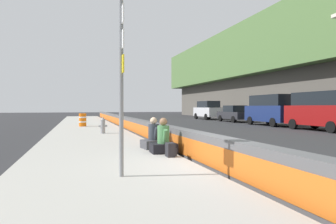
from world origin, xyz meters
TOP-DOWN VIEW (x-y plane):
  - ground_plane at (0.00, 0.00)m, footprint 160.00×160.00m
  - sidewalk_strip at (0.00, 2.65)m, footprint 80.00×4.40m
  - jersey_barrier at (0.00, 0.00)m, footprint 76.00×0.45m
  - route_sign_post at (-0.65, 2.45)m, footprint 0.44×0.09m
  - fire_hydrant at (9.54, 2.01)m, footprint 0.26×0.46m
  - seated_person_foreground at (2.12, 0.75)m, footprint 0.70×0.80m
  - seated_person_middle at (3.17, 0.80)m, footprint 0.76×0.85m
  - backpack at (1.33, 0.76)m, footprint 0.32×0.28m
  - construction_barrel at (15.83, 2.97)m, footprint 0.54×0.54m
  - parked_car_third at (8.88, -12.08)m, footprint 5.11×2.12m
  - parked_car_fourth at (14.39, -12.14)m, footprint 5.13×2.17m
  - parked_car_midline at (20.73, -12.30)m, footprint 4.52×2.00m
  - parked_car_far at (27.08, -12.20)m, footprint 4.82×2.11m

SIDE VIEW (x-z plane):
  - ground_plane at x=0.00m, z-range 0.00..0.00m
  - sidewalk_strip at x=0.00m, z-range 0.00..0.14m
  - backpack at x=1.33m, z-range 0.13..0.53m
  - jersey_barrier at x=0.00m, z-range 0.00..0.85m
  - seated_person_middle at x=3.17m, z-range -0.06..1.01m
  - seated_person_foreground at x=2.12m, z-range -0.06..1.03m
  - fire_hydrant at x=9.54m, z-range 0.15..1.03m
  - construction_barrel at x=15.83m, z-range 0.14..1.09m
  - parked_car_midline at x=20.73m, z-range 0.01..1.72m
  - parked_car_far at x=27.08m, z-range 0.04..2.32m
  - parked_car_third at x=8.88m, z-range 0.07..2.63m
  - parked_car_fourth at x=14.39m, z-range 0.07..2.63m
  - route_sign_post at x=-0.65m, z-range 0.43..4.03m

